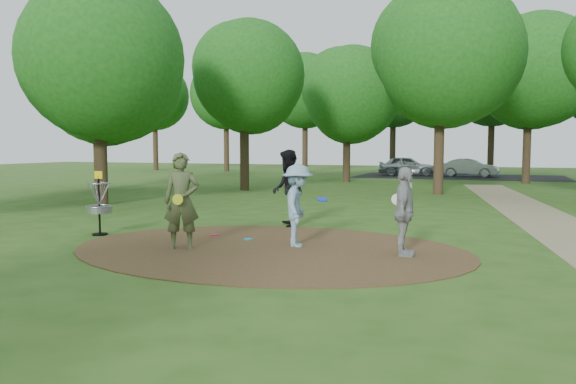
% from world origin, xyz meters
% --- Properties ---
extents(ground, '(100.00, 100.00, 0.00)m').
position_xyz_m(ground, '(0.00, 0.00, 0.00)').
color(ground, '#2D5119').
rests_on(ground, ground).
extents(dirt_clearing, '(8.40, 8.40, 0.02)m').
position_xyz_m(dirt_clearing, '(0.00, 0.00, 0.01)').
color(dirt_clearing, '#47301C').
rests_on(dirt_clearing, ground).
extents(parking_lot, '(14.00, 8.00, 0.01)m').
position_xyz_m(parking_lot, '(2.00, 30.00, 0.00)').
color(parking_lot, black).
rests_on(parking_lot, ground).
extents(player_observer_with_disc, '(0.87, 0.75, 2.01)m').
position_xyz_m(player_observer_with_disc, '(-1.68, -0.61, 1.00)').
color(player_observer_with_disc, '#4A5531').
rests_on(player_observer_with_disc, ground).
extents(player_throwing_with_disc, '(1.13, 1.26, 1.76)m').
position_xyz_m(player_throwing_with_disc, '(0.49, 0.47, 0.88)').
color(player_throwing_with_disc, '#7EA4BD').
rests_on(player_throwing_with_disc, ground).
extents(player_walking_with_disc, '(1.13, 1.23, 2.05)m').
position_xyz_m(player_walking_with_disc, '(-0.76, 3.21, 1.02)').
color(player_walking_with_disc, black).
rests_on(player_walking_with_disc, ground).
extents(player_waiting_with_disc, '(0.50, 1.05, 1.74)m').
position_xyz_m(player_waiting_with_disc, '(2.77, 0.21, 0.87)').
color(player_waiting_with_disc, '#9A9B9D').
rests_on(player_waiting_with_disc, ground).
extents(disc_ground_cyan, '(0.22, 0.22, 0.02)m').
position_xyz_m(disc_ground_cyan, '(-0.83, 0.85, 0.03)').
color(disc_ground_cyan, '#1998CD').
rests_on(disc_ground_cyan, dirt_clearing).
extents(disc_ground_red, '(0.22, 0.22, 0.02)m').
position_xyz_m(disc_ground_red, '(-1.84, 1.14, 0.03)').
color(disc_ground_red, '#E3164B').
rests_on(disc_ground_red, dirt_clearing).
extents(car_left, '(4.34, 2.35, 1.40)m').
position_xyz_m(car_left, '(-1.66, 30.37, 0.70)').
color(car_left, '#B3B8BC').
rests_on(car_left, ground).
extents(car_right, '(3.93, 1.73, 1.26)m').
position_xyz_m(car_right, '(2.67, 30.18, 0.63)').
color(car_right, '#919498').
rests_on(car_right, ground).
extents(disc_golf_basket, '(0.63, 0.63, 1.54)m').
position_xyz_m(disc_golf_basket, '(-4.50, 0.30, 0.87)').
color(disc_golf_basket, black).
rests_on(disc_golf_basket, ground).
extents(tree_ring, '(37.07, 45.44, 9.33)m').
position_xyz_m(tree_ring, '(0.71, 10.40, 5.23)').
color(tree_ring, '#332316').
rests_on(tree_ring, ground).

